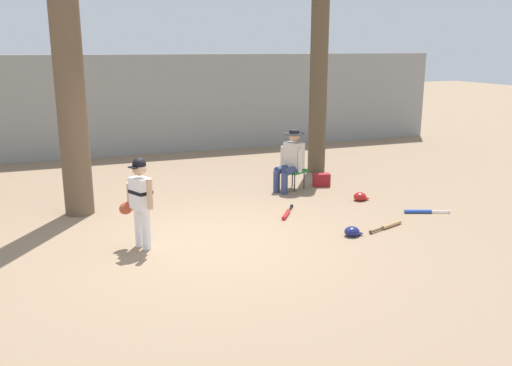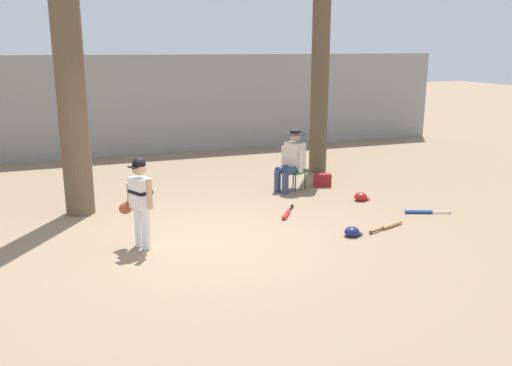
{
  "view_description": "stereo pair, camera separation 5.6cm",
  "coord_description": "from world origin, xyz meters",
  "views": [
    {
      "loc": [
        -2.02,
        -7.22,
        2.78
      ],
      "look_at": [
        0.82,
        0.32,
        0.75
      ],
      "focal_mm": 38.1,
      "sensor_mm": 36.0,
      "label": 1
    },
    {
      "loc": [
        -1.97,
        -7.24,
        2.78
      ],
      "look_at": [
        0.82,
        0.32,
        0.75
      ],
      "focal_mm": 38.1,
      "sensor_mm": 36.0,
      "label": 2
    }
  ],
  "objects": [
    {
      "name": "handbag_beside_stool",
      "position": [
        3.04,
        2.38,
        0.13
      ],
      "size": [
        0.37,
        0.26,
        0.26
      ],
      "primitive_type": "cube",
      "rotation": [
        0.0,
        0.0,
        -0.26
      ],
      "color": "maroon",
      "rests_on": "ground"
    },
    {
      "name": "bat_blue_youth",
      "position": [
        3.78,
        0.11,
        0.03
      ],
      "size": [
        0.75,
        0.34,
        0.07
      ],
      "color": "#2347AD",
      "rests_on": "ground"
    },
    {
      "name": "ground_plane",
      "position": [
        0.0,
        0.0,
        0.0
      ],
      "size": [
        60.0,
        60.0,
        0.0
      ],
      "primitive_type": "plane",
      "color": "#897056"
    },
    {
      "name": "folding_stool",
      "position": [
        2.4,
        2.37,
        0.36
      ],
      "size": [
        0.54,
        0.54,
        0.41
      ],
      "color": "#196B2D",
      "rests_on": "ground"
    },
    {
      "name": "batting_helmet_red",
      "position": [
        3.22,
        1.18,
        0.07
      ],
      "size": [
        0.29,
        0.22,
        0.17
      ],
      "color": "#A81919",
      "rests_on": "ground"
    },
    {
      "name": "tree_behind_spectator",
      "position": [
        3.56,
        3.66,
        2.0
      ],
      "size": [
        0.63,
        0.63,
        4.66
      ],
      "color": "brown",
      "rests_on": "ground"
    },
    {
      "name": "bat_wood_tan",
      "position": [
        2.83,
        -0.34,
        0.03
      ],
      "size": [
        0.74,
        0.32,
        0.07
      ],
      "color": "tan",
      "rests_on": "ground"
    },
    {
      "name": "batting_helmet_navy",
      "position": [
        2.08,
        -0.48,
        0.07
      ],
      "size": [
        0.28,
        0.21,
        0.16
      ],
      "color": "navy",
      "rests_on": "ground"
    },
    {
      "name": "bat_red_barrel",
      "position": [
        1.57,
        0.82,
        0.03
      ],
      "size": [
        0.48,
        0.65,
        0.07
      ],
      "color": "red",
      "rests_on": "ground"
    },
    {
      "name": "young_ballplayer",
      "position": [
        -0.97,
        0.16,
        0.74
      ],
      "size": [
        0.48,
        0.54,
        1.31
      ],
      "color": "white",
      "rests_on": "ground"
    },
    {
      "name": "concrete_back_wall",
      "position": [
        0.0,
        7.22,
        1.29
      ],
      "size": [
        18.0,
        0.36,
        2.59
      ],
      "primitive_type": "cube",
      "color": "gray",
      "rests_on": "ground"
    },
    {
      "name": "seated_spectator",
      "position": [
        2.31,
        2.32,
        0.64
      ],
      "size": [
        0.67,
        0.56,
        1.2
      ],
      "color": "navy",
      "rests_on": "ground"
    },
    {
      "name": "tree_near_player",
      "position": [
        -1.7,
        2.18,
        2.73
      ],
      "size": [
        0.63,
        0.63,
        6.05
      ],
      "color": "brown",
      "rests_on": "ground"
    }
  ]
}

